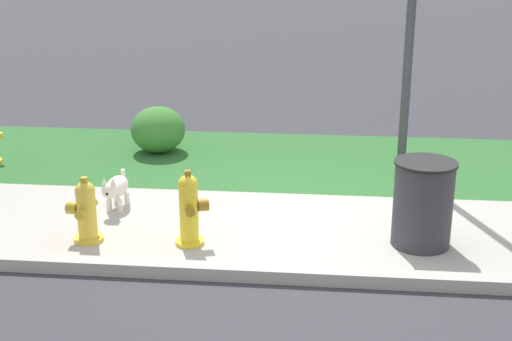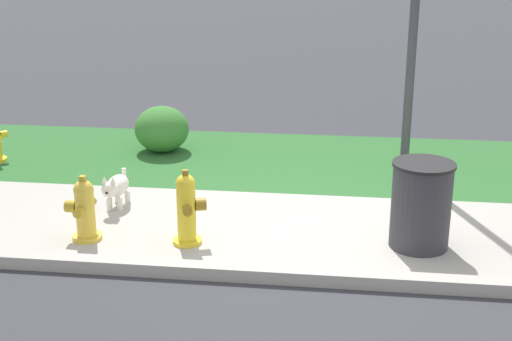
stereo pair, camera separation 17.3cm
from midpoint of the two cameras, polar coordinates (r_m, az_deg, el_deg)
name	(u,v)px [view 2 (the right image)]	position (r m, az deg, el deg)	size (l,w,h in m)	color
ground_plane	(301,231)	(7.21, 4.29, -4.85)	(120.00, 120.00, 0.00)	#38383D
sidewalk_pavement	(301,231)	(7.21, 4.29, -4.82)	(18.00, 2.06, 0.01)	#ADA89E
grass_verge	(312,161)	(9.37, 5.04, 0.75)	(18.00, 2.56, 0.01)	#2D662D
street_curb	(292,276)	(6.18, 3.74, -8.40)	(18.00, 0.16, 0.12)	#ADA89E
fire_hydrant_mid_block	(187,209)	(6.79, -4.82, -3.08)	(0.34, 0.37, 0.75)	yellow
fire_hydrant_across_street	(85,210)	(7.05, -12.88, -3.10)	(0.34, 0.37, 0.66)	gold
small_white_dog	(116,187)	(7.80, -10.51, -1.32)	(0.23, 0.57, 0.44)	silver
trash_bin	(421,205)	(6.88, 13.76, -2.73)	(0.59, 0.59, 0.84)	#333338
shrub_bush_far_verge	(162,129)	(9.77, -7.04, 3.31)	(0.73, 0.73, 0.62)	#3D7F33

